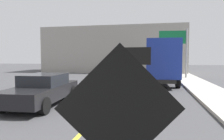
# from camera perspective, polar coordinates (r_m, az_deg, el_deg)

# --- Properties ---
(lane_center_stripe) EXTENTS (0.14, 36.00, 0.01)m
(lane_center_stripe) POSITION_cam_1_polar(r_m,az_deg,el_deg) (6.93, -5.72, -14.47)
(lane_center_stripe) COLOR yellow
(lane_center_stripe) RESTS_ON ground
(roadwork_sign) EXTENTS (1.60, 0.35, 2.33)m
(roadwork_sign) POSITION_cam_1_polar(r_m,az_deg,el_deg) (2.57, 2.18, -11.84)
(roadwork_sign) COLOR #593819
(roadwork_sign) RESTS_ON ground
(arrow_board_trailer) EXTENTS (1.60, 1.87, 2.70)m
(arrow_board_trailer) POSITION_cam_1_polar(r_m,az_deg,el_deg) (11.17, 6.79, -5.02)
(arrow_board_trailer) COLOR orange
(arrow_board_trailer) RESTS_ON ground
(box_truck) EXTENTS (2.62, 6.76, 3.41)m
(box_truck) POSITION_cam_1_polar(r_m,az_deg,el_deg) (16.40, 13.65, 2.41)
(box_truck) COLOR black
(box_truck) RESTS_ON ground
(pickup_car) EXTENTS (2.13, 4.55, 1.38)m
(pickup_car) POSITION_cam_1_polar(r_m,az_deg,el_deg) (9.73, -19.07, -5.21)
(pickup_car) COLOR black
(pickup_car) RESTS_ON ground
(highway_guide_sign) EXTENTS (2.78, 0.33, 5.00)m
(highway_guide_sign) POSITION_cam_1_polar(r_m,az_deg,el_deg) (21.16, 18.37, 6.88)
(highway_guide_sign) COLOR gray
(highway_guide_sign) RESTS_ON ground
(far_building_block) EXTENTS (19.92, 7.31, 6.40)m
(far_building_block) POSITION_cam_1_polar(r_m,az_deg,el_deg) (30.16, 0.69, 5.61)
(far_building_block) COLOR gray
(far_building_block) RESTS_ON ground
(traffic_cone_mid_lane) EXTENTS (0.36, 0.36, 0.66)m
(traffic_cone_mid_lane) POSITION_cam_1_polar(r_m,az_deg,el_deg) (6.84, 1.64, -11.90)
(traffic_cone_mid_lane) COLOR black
(traffic_cone_mid_lane) RESTS_ON ground
(traffic_cone_far_lane) EXTENTS (0.36, 0.36, 0.77)m
(traffic_cone_far_lane) POSITION_cam_1_polar(r_m,az_deg,el_deg) (9.35, 3.64, -7.33)
(traffic_cone_far_lane) COLOR black
(traffic_cone_far_lane) RESTS_ON ground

